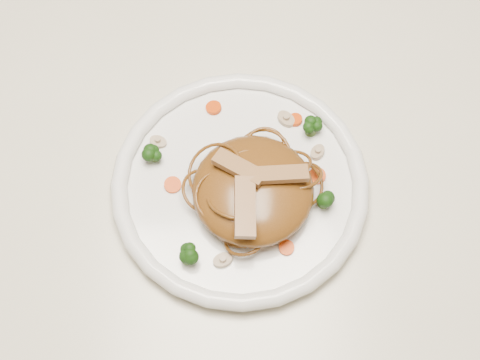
{
  "coord_description": "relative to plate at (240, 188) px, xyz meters",
  "views": [
    {
      "loc": [
        0.02,
        -0.39,
        1.49
      ],
      "look_at": [
        0.02,
        -0.07,
        0.78
      ],
      "focal_mm": 50.14,
      "sensor_mm": 36.0,
      "label": 1
    }
  ],
  "objects": [
    {
      "name": "mushroom_1",
      "position": [
        0.09,
        0.04,
        0.01
      ],
      "size": [
        0.03,
        0.03,
        0.01
      ],
      "primitive_type": "cylinder",
      "rotation": [
        0.0,
        0.0,
        0.99
      ],
      "color": "beige",
      "rests_on": "plate"
    },
    {
      "name": "carrot_2",
      "position": [
        0.09,
        0.01,
        0.01
      ],
      "size": [
        0.03,
        0.03,
        0.0
      ],
      "primitive_type": "cylinder",
      "rotation": [
        0.0,
        0.0,
        0.4
      ],
      "color": "#E63808",
      "rests_on": "plate"
    },
    {
      "name": "carrot_0",
      "position": [
        0.07,
        0.09,
        0.01
      ],
      "size": [
        0.02,
        0.02,
        0.0
      ],
      "primitive_type": "cylinder",
      "rotation": [
        0.0,
        0.0,
        0.03
      ],
      "color": "#E63808",
      "rests_on": "plate"
    },
    {
      "name": "mushroom_2",
      "position": [
        -0.1,
        0.06,
        0.01
      ],
      "size": [
        0.03,
        0.03,
        0.01
      ],
      "primitive_type": "cylinder",
      "rotation": [
        0.0,
        0.0,
        -0.32
      ],
      "color": "beige",
      "rests_on": "plate"
    },
    {
      "name": "ground",
      "position": [
        -0.02,
        0.07,
        -0.76
      ],
      "size": [
        4.0,
        4.0,
        0.0
      ],
      "primitive_type": "plane",
      "color": "#55351D",
      "rests_on": "ground"
    },
    {
      "name": "broccoli_1",
      "position": [
        -0.1,
        0.04,
        0.02
      ],
      "size": [
        0.03,
        0.03,
        0.03
      ],
      "primitive_type": null,
      "rotation": [
        0.0,
        0.0,
        -0.27
      ],
      "color": "#19400D",
      "rests_on": "plate"
    },
    {
      "name": "table",
      "position": [
        -0.02,
        0.07,
        -0.11
      ],
      "size": [
        1.2,
        0.8,
        0.75
      ],
      "color": "beige",
      "rests_on": "ground"
    },
    {
      "name": "mushroom_3",
      "position": [
        0.06,
        0.09,
        0.01
      ],
      "size": [
        0.03,
        0.03,
        0.01
      ],
      "primitive_type": "cylinder",
      "rotation": [
        0.0,
        0.0,
        2.27
      ],
      "color": "beige",
      "rests_on": "plate"
    },
    {
      "name": "broccoli_0",
      "position": [
        0.09,
        0.07,
        0.02
      ],
      "size": [
        0.03,
        0.03,
        0.03
      ],
      "primitive_type": null,
      "rotation": [
        0.0,
        0.0,
        0.23
      ],
      "color": "#19400D",
      "rests_on": "plate"
    },
    {
      "name": "mushroom_0",
      "position": [
        -0.02,
        -0.09,
        0.01
      ],
      "size": [
        0.03,
        0.03,
        0.01
      ],
      "primitive_type": "cylinder",
      "rotation": [
        0.0,
        0.0,
        0.37
      ],
      "color": "beige",
      "rests_on": "plate"
    },
    {
      "name": "broccoli_3",
      "position": [
        0.1,
        -0.03,
        0.02
      ],
      "size": [
        0.04,
        0.04,
        0.03
      ],
      "primitive_type": null,
      "rotation": [
        0.0,
        0.0,
        0.4
      ],
      "color": "#19400D",
      "rests_on": "plate"
    },
    {
      "name": "noodle_mound",
      "position": [
        0.01,
        -0.02,
        0.03
      ],
      "size": [
        0.14,
        0.14,
        0.05
      ],
      "primitive_type": "ellipsoid",
      "rotation": [
        0.0,
        0.0,
        0.04
      ],
      "color": "brown",
      "rests_on": "plate"
    },
    {
      "name": "chicken_b",
      "position": [
        -0.0,
        -0.0,
        0.06
      ],
      "size": [
        0.06,
        0.05,
        0.01
      ],
      "primitive_type": "cube",
      "rotation": [
        0.0,
        0.0,
        2.57
      ],
      "color": "#9D724A",
      "rests_on": "noodle_mound"
    },
    {
      "name": "plate",
      "position": [
        0.0,
        0.0,
        0.0
      ],
      "size": [
        0.31,
        0.31,
        0.02
      ],
      "primitive_type": "cylinder",
      "rotation": [
        0.0,
        0.0,
        -0.03
      ],
      "color": "white",
      "rests_on": "table"
    },
    {
      "name": "carrot_4",
      "position": [
        0.05,
        -0.08,
        0.01
      ],
      "size": [
        0.02,
        0.02,
        0.0
      ],
      "primitive_type": "cylinder",
      "rotation": [
        0.0,
        0.0,
        0.28
      ],
      "color": "#E63808",
      "rests_on": "plate"
    },
    {
      "name": "broccoli_2",
      "position": [
        -0.06,
        -0.09,
        0.03
      ],
      "size": [
        0.04,
        0.04,
        0.03
      ],
      "primitive_type": null,
      "rotation": [
        0.0,
        0.0,
        -0.39
      ],
      "color": "#19400D",
      "rests_on": "plate"
    },
    {
      "name": "chicken_c",
      "position": [
        0.0,
        -0.05,
        0.06
      ],
      "size": [
        0.02,
        0.07,
        0.01
      ],
      "primitive_type": "cube",
      "rotation": [
        0.0,
        0.0,
        4.7
      ],
      "color": "#9D724A",
      "rests_on": "noodle_mound"
    },
    {
      "name": "carrot_1",
      "position": [
        -0.08,
        0.0,
        0.01
      ],
      "size": [
        0.02,
        0.02,
        0.0
      ],
      "primitive_type": "cylinder",
      "rotation": [
        0.0,
        0.0,
        -0.16
      ],
      "color": "#E63808",
      "rests_on": "plate"
    },
    {
      "name": "carrot_3",
      "position": [
        -0.03,
        0.1,
        0.01
      ],
      "size": [
        0.03,
        0.03,
        0.0
      ],
      "primitive_type": "cylinder",
      "rotation": [
        0.0,
        0.0,
        0.4
      ],
      "color": "#E63808",
      "rests_on": "plate"
    },
    {
      "name": "chicken_a",
      "position": [
        0.05,
        -0.01,
        0.06
      ],
      "size": [
        0.06,
        0.02,
        0.01
      ],
      "primitive_type": "cube",
      "rotation": [
        0.0,
        0.0,
        0.06
      ],
      "color": "#9D724A",
      "rests_on": "noodle_mound"
    }
  ]
}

